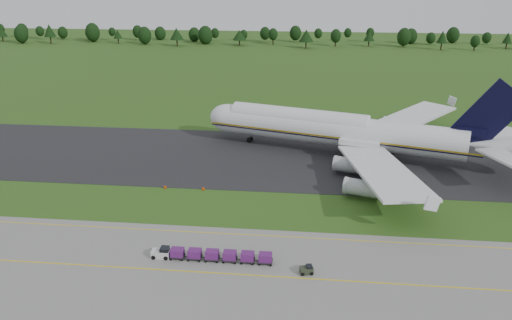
# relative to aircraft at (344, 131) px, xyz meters

# --- Properties ---
(ground) EXTENTS (600.00, 600.00, 0.00)m
(ground) POSITION_rel_aircraft_xyz_m (-23.31, -32.40, -6.13)
(ground) COLOR #294D17
(ground) RESTS_ON ground
(taxiway) EXTENTS (300.00, 40.00, 0.08)m
(taxiway) POSITION_rel_aircraft_xyz_m (-23.31, -4.40, -6.09)
(taxiway) COLOR black
(taxiway) RESTS_ON ground
(apron_markings) EXTENTS (300.00, 30.20, 0.01)m
(apron_markings) POSITION_rel_aircraft_xyz_m (-23.31, -59.38, -6.07)
(apron_markings) COLOR yellow
(apron_markings) RESTS_ON apron
(tree_line) EXTENTS (526.43, 23.35, 11.88)m
(tree_line) POSITION_rel_aircraft_xyz_m (-50.93, 188.13, 0.18)
(tree_line) COLOR black
(tree_line) RESTS_ON ground
(aircraft) EXTENTS (76.50, 71.48, 21.47)m
(aircraft) POSITION_rel_aircraft_xyz_m (0.00, 0.00, 0.00)
(aircraft) COLOR silver
(aircraft) RESTS_ON ground
(baggage_train) EXTENTS (19.06, 1.73, 1.66)m
(baggage_train) POSITION_rel_aircraft_xyz_m (-23.29, -50.93, -5.17)
(baggage_train) COLOR silver
(baggage_train) RESTS_ON apron
(utility_cart) EXTENTS (2.13, 1.54, 1.06)m
(utility_cart) POSITION_rel_aircraft_xyz_m (-8.29, -53.07, -5.55)
(utility_cart) COLOR #293022
(utility_cart) RESTS_ON apron
(edge_markers) EXTENTS (8.55, 0.30, 0.60)m
(edge_markers) POSITION_rel_aircraft_xyz_m (-33.75, -24.90, -5.86)
(edge_markers) COLOR #E64207
(edge_markers) RESTS_ON ground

